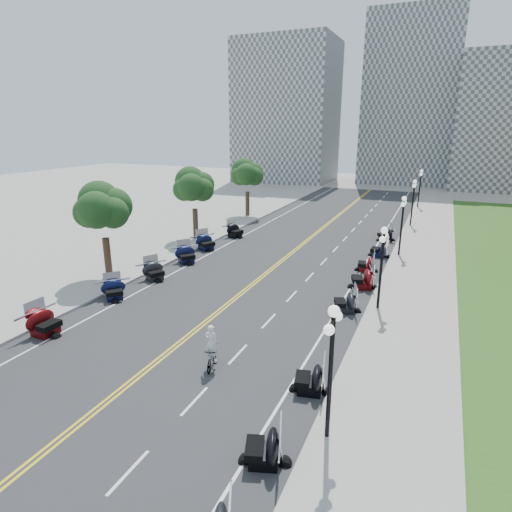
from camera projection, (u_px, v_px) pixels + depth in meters
The scene contains 50 objects.
ground at pixel (219, 312), 25.34m from camera, with size 160.00×160.00×0.00m, color gray.
road at pixel (278, 264), 34.11m from camera, with size 16.00×90.00×0.01m, color #333335.
centerline_yellow_a at pixel (277, 264), 34.15m from camera, with size 0.12×90.00×0.00m, color yellow.
centerline_yellow_b at pixel (280, 264), 34.06m from camera, with size 0.12×90.00×0.00m, color yellow.
edge_line_north at pixel (359, 274), 31.67m from camera, with size 0.12×90.00×0.00m, color white.
edge_line_south at pixel (208, 254), 36.54m from camera, with size 0.12×90.00×0.00m, color white.
lane_dash_3 at pixel (129, 472), 13.59m from camera, with size 0.12×2.00×0.00m, color white.
lane_dash_4 at pixel (194, 401), 17.10m from camera, with size 0.12×2.00×0.00m, color white.
lane_dash_5 at pixel (238, 354), 20.61m from camera, with size 0.12×2.00×0.00m, color white.
lane_dash_6 at pixel (269, 321), 24.11m from camera, with size 0.12×2.00×0.00m, color white.
lane_dash_7 at pixel (292, 296), 27.62m from camera, with size 0.12×2.00×0.00m, color white.
lane_dash_8 at pixel (310, 277), 31.13m from camera, with size 0.12×2.00×0.00m, color white.
lane_dash_9 at pixel (324, 262), 34.64m from camera, with size 0.12×2.00×0.00m, color white.
lane_dash_10 at pixel (335, 249), 38.15m from camera, with size 0.12×2.00×0.00m, color white.
lane_dash_11 at pixel (345, 239), 41.66m from camera, with size 0.12×2.00×0.00m, color white.
lane_dash_12 at pixel (353, 230), 45.17m from camera, with size 0.12×2.00×0.00m, color white.
lane_dash_13 at pixel (360, 222), 48.68m from camera, with size 0.12×2.00×0.00m, color white.
lane_dash_14 at pixel (366, 216), 52.18m from camera, with size 0.12×2.00×0.00m, color white.
lane_dash_15 at pixel (371, 210), 55.69m from camera, with size 0.12×2.00×0.00m, color white.
lane_dash_16 at pixel (376, 205), 59.20m from camera, with size 0.12×2.00×0.00m, color white.
lane_dash_17 at pixel (380, 201), 62.71m from camera, with size 0.12×2.00×0.00m, color white.
lane_dash_18 at pixel (384, 197), 66.22m from camera, with size 0.12×2.00×0.00m, color white.
lane_dash_19 at pixel (387, 193), 69.73m from camera, with size 0.12×2.00×0.00m, color white.
sidewalk_north at pixel (418, 281), 30.09m from camera, with size 5.00×90.00×0.15m, color #9E9991.
sidewalk_south at pixel (168, 249), 38.09m from camera, with size 5.00×90.00×0.15m, color #9E9991.
distant_block_a at pixel (287, 113), 82.79m from camera, with size 18.00×14.00×26.00m, color gray.
distant_block_b at pixel (410, 101), 79.08m from camera, with size 16.00×12.00×30.00m, color gray.
street_lamp_1 at pixel (330, 374), 14.28m from camera, with size 0.50×1.20×4.90m, color black, non-canonical shape.
street_lamp_2 at pixel (381, 269), 24.81m from camera, with size 0.50×1.20×4.90m, color black, non-canonical shape.
street_lamp_3 at pixel (401, 226), 35.34m from camera, with size 0.50×1.20×4.90m, color black, non-canonical shape.
street_lamp_4 at pixel (413, 203), 45.86m from camera, with size 0.50×1.20×4.90m, color black, non-canonical shape.
street_lamp_5 at pixel (420, 189), 56.39m from camera, with size 0.50×1.20×4.90m, color black, non-canonical shape.
tree_2 at pixel (103, 214), 29.52m from camera, with size 4.80×4.80×9.20m, color #235619, non-canonical shape.
tree_3 at pixel (194, 190), 40.04m from camera, with size 4.80×4.80×9.20m, color #235619, non-canonical shape.
tree_4 at pixel (247, 177), 50.57m from camera, with size 4.80×4.80×9.20m, color #235619, non-canonical shape.
motorcycle_n_3 at pixel (264, 446), 13.82m from camera, with size 1.87×1.87×1.31m, color black, non-canonical shape.
motorcycle_n_4 at pixel (310, 377), 17.55m from camera, with size 1.90×1.90×1.33m, color black, non-canonical shape.
motorcycle_n_6 at pixel (345, 301), 25.18m from camera, with size 1.94×1.94×1.36m, color black, non-canonical shape.
motorcycle_n_7 at pixel (363, 277), 28.81m from camera, with size 2.19×2.19×1.53m, color #590A0C, non-canonical shape.
motorcycle_n_8 at pixel (366, 263), 32.24m from camera, with size 1.89×1.89×1.32m, color #590A0C, non-canonical shape.
motorcycle_n_9 at pixel (379, 248), 35.82m from camera, with size 2.04×2.04×1.42m, color black, non-canonical shape.
motorcycle_n_10 at pixel (386, 234), 40.72m from camera, with size 1.97×1.97×1.38m, color black, non-canonical shape.
motorcycle_s_4 at pixel (44, 322), 22.35m from camera, with size 2.13×2.13×1.49m, color #590A0C, non-canonical shape.
motorcycle_s_5 at pixel (114, 289), 26.98m from camera, with size 1.91×1.91×1.34m, color black, non-canonical shape.
motorcycle_s_6 at pixel (154, 271), 30.39m from camera, with size 1.98×1.98×1.39m, color black, non-canonical shape.
motorcycle_s_7 at pixel (186, 254), 34.16m from camera, with size 2.10×2.10×1.47m, color black, non-canonical shape.
motorcycle_s_8 at pixel (206, 242), 37.74m from camera, with size 2.11×2.11×1.48m, color black, non-canonical shape.
motorcycle_s_9 at pixel (235, 230), 42.07m from camera, with size 2.05×2.05×1.44m, color black, non-canonical shape.
bicycle at pixel (212, 357), 19.35m from camera, with size 0.49×1.74×1.04m, color #A51414.
cyclist_rider at pixel (211, 329), 18.94m from camera, with size 0.65×0.42×1.77m, color white.
Camera 1 is at (11.30, -20.46, 10.56)m, focal length 30.00 mm.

